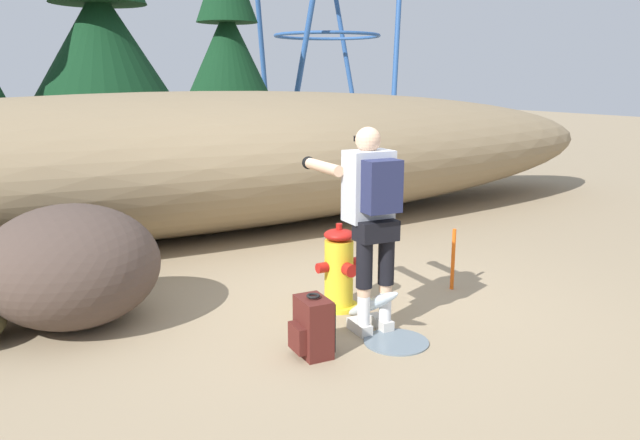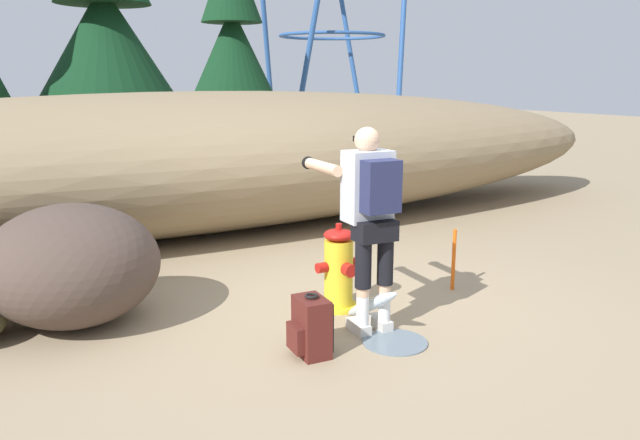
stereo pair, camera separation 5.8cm
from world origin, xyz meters
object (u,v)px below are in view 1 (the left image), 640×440
object	(u,v)px
boulder_large	(72,266)
fire_hydrant	(339,270)
utility_worker	(369,205)
survey_stake	(453,259)
spare_backpack	(313,327)
boulder_mid	(3,268)

from	to	relation	value
boulder_large	fire_hydrant	bearing A→B (deg)	-20.96
utility_worker	survey_stake	world-z (taller)	utility_worker
spare_backpack	survey_stake	distance (m)	1.99
fire_hydrant	spare_backpack	xyz separation A→B (m)	(-0.67, -0.72, -0.14)
survey_stake	fire_hydrant	bearing A→B (deg)	175.18
fire_hydrant	boulder_large	world-z (taller)	boulder_large
fire_hydrant	boulder_large	size ratio (longest dim) A/B	0.55
boulder_large	survey_stake	xyz separation A→B (m)	(3.31, -0.90, -0.20)
spare_backpack	boulder_mid	bearing A→B (deg)	-46.94
survey_stake	boulder_large	bearing A→B (deg)	164.76
fire_hydrant	utility_worker	size ratio (longest dim) A/B	0.47
utility_worker	survey_stake	bearing A→B (deg)	-68.77
utility_worker	boulder_mid	world-z (taller)	utility_worker
spare_backpack	boulder_mid	size ratio (longest dim) A/B	0.47
boulder_mid	spare_backpack	bearing A→B (deg)	-50.81
fire_hydrant	survey_stake	size ratio (longest dim) A/B	1.29
spare_backpack	survey_stake	world-z (taller)	survey_stake
fire_hydrant	survey_stake	distance (m)	1.23
spare_backpack	survey_stake	bearing A→B (deg)	-158.24
survey_stake	spare_backpack	bearing A→B (deg)	-162.10
survey_stake	utility_worker	bearing A→B (deg)	-162.59
utility_worker	survey_stake	distance (m)	1.51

